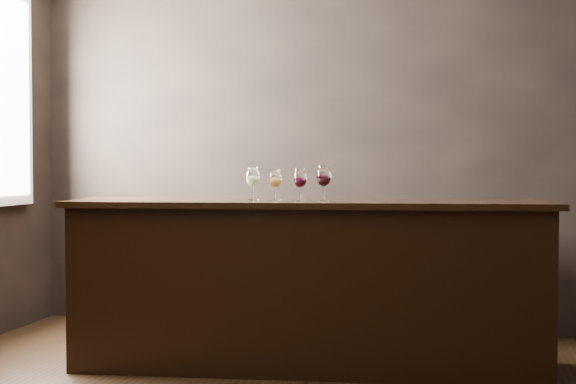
% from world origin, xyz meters
% --- Properties ---
extents(room_shell, '(5.02, 4.52, 2.81)m').
position_xyz_m(room_shell, '(-0.23, 0.11, 1.81)').
color(room_shell, black).
rests_on(room_shell, ground).
extents(bar_counter, '(2.90, 0.91, 1.00)m').
position_xyz_m(bar_counter, '(-0.10, 1.02, 0.50)').
color(bar_counter, black).
rests_on(bar_counter, ground).
extents(bar_top, '(3.00, 0.99, 0.04)m').
position_xyz_m(bar_top, '(-0.10, 1.02, 1.02)').
color(bar_top, black).
rests_on(bar_top, bar_counter).
extents(back_bar_shelf, '(2.35, 0.40, 0.85)m').
position_xyz_m(back_bar_shelf, '(-0.48, 2.03, 0.42)').
color(back_bar_shelf, black).
rests_on(back_bar_shelf, ground).
extents(glass_white, '(0.09, 0.09, 0.20)m').
position_xyz_m(glass_white, '(-0.45, 1.01, 1.17)').
color(glass_white, white).
rests_on(glass_white, bar_top).
extents(glass_amber, '(0.08, 0.08, 0.19)m').
position_xyz_m(glass_amber, '(-0.31, 1.03, 1.16)').
color(glass_amber, white).
rests_on(glass_amber, bar_top).
extents(glass_red_a, '(0.08, 0.08, 0.19)m').
position_xyz_m(glass_red_a, '(-0.14, 0.99, 1.16)').
color(glass_red_a, white).
rests_on(glass_red_a, bar_top).
extents(glass_red_b, '(0.09, 0.09, 0.21)m').
position_xyz_m(glass_red_b, '(0.01, 0.99, 1.18)').
color(glass_red_b, white).
rests_on(glass_red_b, bar_top).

